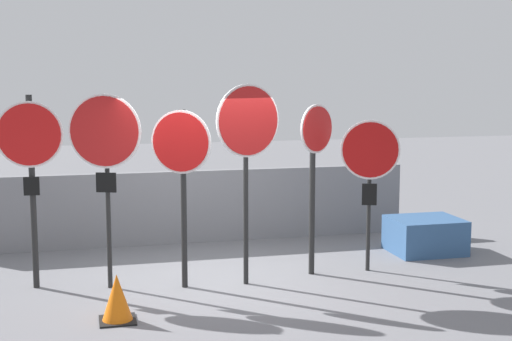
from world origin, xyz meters
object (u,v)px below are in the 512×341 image
at_px(stop_sign_0, 30,155).
at_px(traffic_cone_0, 117,298).
at_px(stop_sign_1, 105,145).
at_px(stop_sign_4, 315,157).
at_px(stop_sign_2, 182,160).
at_px(stop_sign_5, 370,161).
at_px(storage_crate, 425,235).
at_px(stop_sign_3, 248,136).

distance_m(stop_sign_0, traffic_cone_0, 2.36).
bearing_deg(stop_sign_1, stop_sign_4, 20.30).
distance_m(stop_sign_1, traffic_cone_0, 2.09).
xyz_separation_m(stop_sign_2, stop_sign_5, (2.68, 0.17, -0.10)).
distance_m(stop_sign_2, stop_sign_4, 1.89).
height_order(stop_sign_2, storage_crate, stop_sign_2).
bearing_deg(stop_sign_2, storage_crate, 44.25).
distance_m(stop_sign_0, stop_sign_3, 2.81).
xyz_separation_m(stop_sign_1, stop_sign_3, (1.82, -0.26, 0.09)).
height_order(stop_sign_2, stop_sign_5, stop_sign_2).
bearing_deg(traffic_cone_0, stop_sign_4, 24.99).
xyz_separation_m(stop_sign_2, traffic_cone_0, (-0.91, -1.09, -1.43)).
bearing_deg(stop_sign_0, storage_crate, 11.16).
distance_m(stop_sign_4, storage_crate, 2.65).
height_order(stop_sign_2, stop_sign_3, stop_sign_3).
distance_m(stop_sign_1, stop_sign_3, 1.84).
relative_size(stop_sign_2, stop_sign_5, 1.08).
xyz_separation_m(stop_sign_1, storage_crate, (4.95, 0.79, -1.63)).
distance_m(stop_sign_3, stop_sign_5, 1.88).
bearing_deg(storage_crate, stop_sign_0, -174.72).
xyz_separation_m(stop_sign_5, traffic_cone_0, (-3.60, -1.26, -1.32)).
distance_m(stop_sign_1, stop_sign_4, 2.85).
relative_size(stop_sign_4, stop_sign_5, 1.10).
height_order(stop_sign_0, stop_sign_2, stop_sign_0).
height_order(stop_sign_3, stop_sign_5, stop_sign_3).
bearing_deg(stop_sign_2, stop_sign_1, -161.39).
height_order(stop_sign_1, stop_sign_4, stop_sign_1).
bearing_deg(traffic_cone_0, stop_sign_2, 50.14).
height_order(stop_sign_1, stop_sign_3, stop_sign_3).
height_order(stop_sign_1, storage_crate, stop_sign_1).
xyz_separation_m(stop_sign_0, stop_sign_1, (0.94, -0.24, 0.13)).
xyz_separation_m(stop_sign_3, stop_sign_5, (1.82, 0.23, -0.40)).
height_order(stop_sign_2, traffic_cone_0, stop_sign_2).
xyz_separation_m(stop_sign_2, stop_sign_3, (0.86, -0.06, 0.30)).
bearing_deg(stop_sign_5, stop_sign_1, -161.87).
bearing_deg(stop_sign_4, traffic_cone_0, 171.61).
relative_size(stop_sign_1, traffic_cone_0, 4.65).
relative_size(stop_sign_4, storage_crate, 2.21).
bearing_deg(stop_sign_2, stop_sign_0, -162.82).
distance_m(stop_sign_2, storage_crate, 4.35).
bearing_deg(stop_sign_1, stop_sign_5, 19.65).
xyz_separation_m(stop_sign_4, stop_sign_5, (0.80, -0.04, -0.07)).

